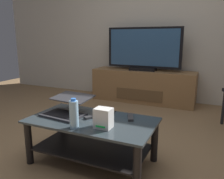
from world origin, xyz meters
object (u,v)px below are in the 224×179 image
Objects in this scene: coffee_table at (92,133)px; cell_phone at (109,113)px; router_box at (103,118)px; soundbar_remote at (93,116)px; television at (144,50)px; media_cabinet at (143,86)px; tv_remote at (130,117)px; water_bottle_near at (74,114)px; laptop at (67,107)px.

cell_phone is (0.07, 0.20, 0.13)m from coffee_table.
soundbar_remote is at bearing 138.42° from router_box.
television is 2.22m from router_box.
media_cabinet reaches higher than tv_remote.
cell_phone is 0.22m from tv_remote.
water_bottle_near is 1.66× the size of cell_phone.
laptop reaches higher than media_cabinet.
television reaches higher than water_bottle_near.
router_box is 0.26m from soundbar_remote.
cell_phone reaches higher than coffee_table.
cell_phone is (0.24, -1.86, 0.13)m from media_cabinet.
water_bottle_near is at bearing -154.28° from router_box.
cell_phone is at bearing 76.88° from water_bottle_near.
laptop is at bearing -92.60° from media_cabinet.
media_cabinet is at bearing 93.69° from water_bottle_near.
laptop reaches higher than coffee_table.
coffee_table is 2.13m from television.
router_box reaches higher than soundbar_remote.
tv_remote is at bearing 28.97° from coffee_table.
coffee_table is at bearing -173.07° from tv_remote.
soundbar_remote is at bearing 107.98° from coffee_table.
television is 5.28× the size of water_bottle_near.
media_cabinet reaches higher than soundbar_remote.
coffee_table is 0.62× the size of media_cabinet.
television is 7.97× the size of router_box.
router_box is at bearing -18.71° from laptop.
media_cabinet is 2.29m from water_bottle_near.
laptop is at bearing 161.29° from router_box.
laptop is 2.65× the size of router_box.
router_box is (0.35, -2.18, 0.20)m from media_cabinet.
cell_phone is 0.88× the size of soundbar_remote.
media_cabinet is at bearing 101.43° from cell_phone.
laptop reaches higher than soundbar_remote.
laptop is at bearing -149.45° from cell_phone.
television reaches higher than coffee_table.
laptop is at bearing 173.68° from coffee_table.
tv_remote is 0.32m from soundbar_remote.
router_box is 0.22m from water_bottle_near.
water_bottle_near reaches higher than tv_remote.
television is at bearing -90.00° from media_cabinet.
media_cabinet reaches higher than cell_phone.
coffee_table is 0.29m from router_box.
television reaches higher than media_cabinet.
television is 7.66× the size of soundbar_remote.
soundbar_remote is (-0.01, 0.05, 0.14)m from coffee_table.
laptop is 0.46m from router_box.
coffee_table is 0.32m from water_bottle_near.
cell_phone is at bearing -82.58° from media_cabinet.
television is at bearing 101.52° from cell_phone.
router_box is 0.66× the size of water_bottle_near.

